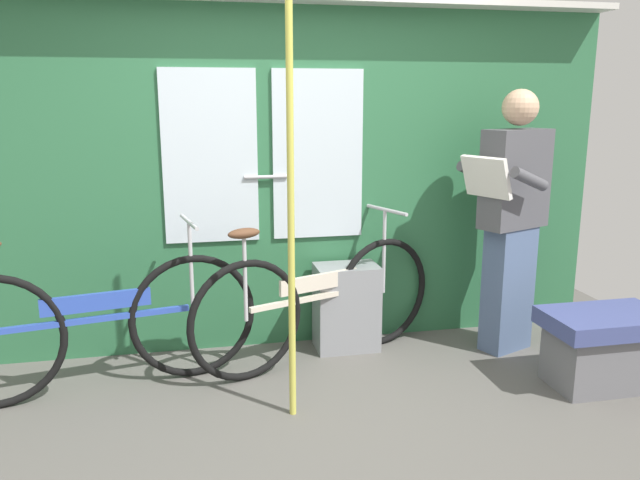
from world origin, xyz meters
name	(u,v)px	position (x,y,z in m)	size (l,w,h in m)	color
ground_plane	(333,423)	(0.00, 0.00, -0.02)	(5.29, 3.94, 0.04)	#56544F
train_door_wall	(293,171)	(-0.01, 1.16, 1.19)	(4.29, 0.28, 2.27)	#2D6B42
bicycle_near_door	(97,325)	(-1.24, 0.60, 0.40)	(1.82, 0.52, 0.97)	black
bicycle_leaning_behind	(318,302)	(0.08, 0.77, 0.40)	(1.67, 0.73, 0.96)	black
passenger_reading_newspaper	(512,217)	(1.35, 0.71, 0.91)	(0.63, 0.57, 1.72)	slate
trash_bin_by_wall	(346,307)	(0.31, 0.95, 0.29)	(0.42, 0.28, 0.58)	gray
handrail_pole	(291,209)	(-0.20, 0.11, 1.12)	(0.04, 0.04, 2.23)	#C6C14C
bench_seat_corner	(604,347)	(1.64, 0.08, 0.24)	(0.70, 0.44, 0.45)	#3D477F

